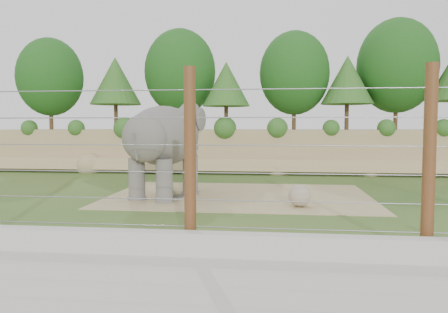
# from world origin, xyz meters

# --- Properties ---
(ground) EXTENTS (90.00, 90.00, 0.00)m
(ground) POSITION_xyz_m (0.00, 0.00, 0.00)
(ground) COLOR #2D581F
(ground) RESTS_ON ground
(back_embankment) EXTENTS (30.00, 5.52, 8.77)m
(back_embankment) POSITION_xyz_m (0.59, 12.68, 3.97)
(back_embankment) COLOR tan
(back_embankment) RESTS_ON ground
(dirt_patch) EXTENTS (10.00, 7.00, 0.02)m
(dirt_patch) POSITION_xyz_m (0.50, 3.00, 0.01)
(dirt_patch) COLOR tan
(dirt_patch) RESTS_ON ground
(drain_grate) EXTENTS (1.00, 0.60, 0.03)m
(drain_grate) POSITION_xyz_m (-2.09, 2.43, 0.04)
(drain_grate) COLOR #262628
(drain_grate) RESTS_ON dirt_patch
(elephant) EXTENTS (3.20, 4.87, 3.64)m
(elephant) POSITION_xyz_m (-2.31, 2.27, 1.82)
(elephant) COLOR #635F59
(elephant) RESTS_ON ground
(stone_ball) EXTENTS (0.75, 0.75, 0.75)m
(stone_ball) POSITION_xyz_m (2.69, 0.78, 0.40)
(stone_ball) COLOR gray
(stone_ball) RESTS_ON dirt_patch
(retaining_wall) EXTENTS (26.00, 0.35, 0.50)m
(retaining_wall) POSITION_xyz_m (0.00, -5.00, 0.25)
(retaining_wall) COLOR beige
(retaining_wall) RESTS_ON ground
(walkway) EXTENTS (26.00, 4.00, 0.01)m
(walkway) POSITION_xyz_m (0.00, -7.00, 0.01)
(walkway) COLOR beige
(walkway) RESTS_ON ground
(barrier_fence) EXTENTS (20.26, 0.26, 4.00)m
(barrier_fence) POSITION_xyz_m (0.00, -4.50, 2.00)
(barrier_fence) COLOR #532E12
(barrier_fence) RESTS_ON ground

